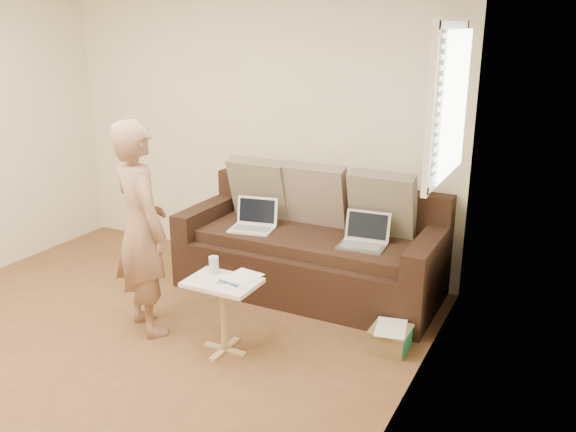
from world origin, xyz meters
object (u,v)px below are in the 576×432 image
object	(u,v)px
sofa	(309,244)
drinking_glass	(214,265)
side_table	(224,316)
laptop_silver	(362,247)
laptop_white	(252,230)
person	(141,228)
striped_box	(390,338)

from	to	relation	value
sofa	drinking_glass	world-z (taller)	sofa
side_table	drinking_glass	xyz separation A→B (m)	(-0.13, 0.09, 0.33)
laptop_silver	side_table	xyz separation A→B (m)	(-0.61, -1.08, -0.25)
laptop_white	drinking_glass	distance (m)	0.99
person	side_table	size ratio (longest dim) A/B	2.97
laptop_silver	striped_box	distance (m)	0.81
drinking_glass	striped_box	xyz separation A→B (m)	(1.16, 0.46, -0.51)
sofa	person	xyz separation A→B (m)	(-0.80, -1.16, 0.37)
person	side_table	bearing A→B (deg)	-153.95
side_table	drinking_glass	world-z (taller)	drinking_glass
drinking_glass	person	bearing A→B (deg)	-173.80
striped_box	drinking_glass	bearing A→B (deg)	-158.51
side_table	drinking_glass	size ratio (longest dim) A/B	4.48
striped_box	laptop_white	bearing A→B (deg)	160.78
drinking_glass	striped_box	distance (m)	1.35
striped_box	laptop_silver	bearing A→B (deg)	128.78
drinking_glass	striped_box	bearing A→B (deg)	21.49
sofa	person	world-z (taller)	person
sofa	laptop_silver	bearing A→B (deg)	-12.11
laptop_silver	person	bearing A→B (deg)	-145.72
side_table	laptop_white	bearing A→B (deg)	109.85
person	side_table	xyz separation A→B (m)	(0.70, -0.03, -0.53)
laptop_white	drinking_glass	xyz separation A→B (m)	(0.25, -0.95, 0.08)
sofa	side_table	xyz separation A→B (m)	(-0.10, -1.19, -0.16)
laptop_silver	person	world-z (taller)	person
person	sofa	bearing A→B (deg)	-96.28
person	drinking_glass	distance (m)	0.61
sofa	striped_box	distance (m)	1.19
laptop_silver	laptop_white	distance (m)	0.98
striped_box	person	bearing A→B (deg)	-163.32
sofa	side_table	world-z (taller)	sofa
laptop_white	drinking_glass	world-z (taller)	drinking_glass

